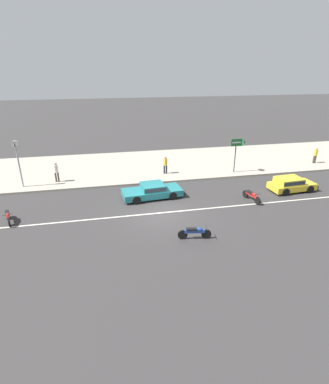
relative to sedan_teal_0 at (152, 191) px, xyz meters
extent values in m
plane|color=#383535|center=(0.15, -2.67, -0.54)|extent=(160.00, 160.00, 0.00)
cube|color=silver|center=(0.15, -2.67, -0.53)|extent=(50.40, 0.14, 0.01)
cube|color=#ADA393|center=(0.15, 7.72, -0.46)|extent=(68.00, 10.00, 0.15)
cube|color=teal|center=(-0.04, 0.00, -0.13)|extent=(4.50, 2.15, 0.48)
cube|color=teal|center=(0.01, 0.00, 0.32)|extent=(1.77, 1.73, 0.42)
cube|color=#28333D|center=(0.01, 0.00, 0.32)|extent=(1.71, 1.76, 0.27)
cube|color=black|center=(2.18, 0.20, -0.23)|extent=(0.27, 1.73, 0.28)
cube|color=white|center=(2.09, 0.81, -0.02)|extent=(0.10, 0.25, 0.14)
cube|color=white|center=(2.20, -0.42, -0.02)|extent=(0.10, 0.25, 0.14)
cylinder|color=black|center=(1.23, 0.95, -0.24)|extent=(0.62, 0.27, 0.60)
cylinder|color=black|center=(1.38, -0.72, -0.24)|extent=(0.62, 0.27, 0.60)
cylinder|color=black|center=(-1.46, 0.71, -0.24)|extent=(0.62, 0.27, 0.60)
cylinder|color=black|center=(-1.31, -0.96, -0.24)|extent=(0.62, 0.27, 0.60)
cube|color=yellow|center=(10.91, -0.96, -0.13)|extent=(3.59, 1.79, 0.48)
cube|color=yellow|center=(10.56, -0.98, 0.34)|extent=(2.01, 1.54, 0.46)
cube|color=#28333D|center=(10.56, -0.98, 0.34)|extent=(1.93, 1.56, 0.29)
cube|color=black|center=(12.71, -0.85, -0.23)|extent=(0.21, 1.55, 0.28)
cube|color=white|center=(12.64, -0.30, -0.02)|extent=(0.09, 0.24, 0.14)
cube|color=white|center=(12.71, -1.40, -0.02)|extent=(0.09, 0.24, 0.14)
cylinder|color=black|center=(11.95, -0.14, -0.24)|extent=(0.61, 0.26, 0.60)
cylinder|color=black|center=(12.04, -1.64, -0.24)|extent=(0.61, 0.26, 0.60)
cylinder|color=black|center=(9.78, -0.27, -0.24)|extent=(0.61, 0.26, 0.60)
cylinder|color=black|center=(9.88, -1.77, -0.24)|extent=(0.61, 0.26, 0.60)
cylinder|color=black|center=(-9.30, -2.57, -0.26)|extent=(0.27, 0.56, 0.56)
cylinder|color=black|center=(-9.67, -1.42, -0.26)|extent=(0.27, 0.56, 0.56)
cube|color=red|center=(-9.49, -2.00, -0.06)|extent=(0.44, 1.02, 0.18)
cube|color=black|center=(-9.53, -1.85, 0.08)|extent=(0.39, 0.59, 0.12)
ellipsoid|color=red|center=(-9.42, -2.20, 0.06)|extent=(0.35, 0.45, 0.22)
cylinder|color=#232326|center=(-9.31, -2.54, 0.24)|extent=(0.54, 0.20, 0.03)
cylinder|color=black|center=(7.06, -2.75, -0.26)|extent=(0.22, 0.57, 0.56)
cylinder|color=black|center=(6.76, -1.46, -0.26)|extent=(0.22, 0.57, 0.56)
cube|color=red|center=(6.91, -2.10, -0.06)|extent=(0.39, 1.13, 0.18)
cube|color=black|center=(6.87, -1.94, 0.08)|extent=(0.37, 0.64, 0.12)
ellipsoid|color=red|center=(6.96, -2.33, 0.06)|extent=(0.32, 0.44, 0.22)
cylinder|color=#232326|center=(7.05, -2.72, 0.24)|extent=(0.55, 0.15, 0.03)
cylinder|color=black|center=(2.00, -6.36, -0.26)|extent=(0.57, 0.19, 0.56)
cylinder|color=black|center=(0.67, -6.14, -0.26)|extent=(0.57, 0.19, 0.56)
cube|color=#23479E|center=(1.34, -6.25, -0.06)|extent=(1.15, 0.32, 0.18)
cube|color=black|center=(1.17, -6.22, 0.08)|extent=(0.64, 0.33, 0.12)
ellipsoid|color=#23479E|center=(1.57, -6.29, 0.06)|extent=(0.43, 0.30, 0.22)
cylinder|color=#232326|center=(1.97, -6.35, 0.24)|extent=(0.12, 0.56, 0.03)
cylinder|color=#9E9EA3|center=(-9.85, 3.88, 1.17)|extent=(0.12, 0.12, 3.10)
cylinder|color=#9E9EA3|center=(-9.85, 3.88, 3.03)|extent=(0.63, 0.18, 0.63)
cylinder|color=white|center=(-9.85, 3.78, 3.03)|extent=(0.55, 0.02, 0.55)
cylinder|color=white|center=(-9.85, 3.97, 3.03)|extent=(0.55, 0.02, 0.55)
cube|color=black|center=(-9.85, 3.77, 3.03)|extent=(0.12, 0.01, 0.28)
cube|color=black|center=(-9.85, 3.77, 3.03)|extent=(0.15, 0.01, 0.44)
cylinder|color=#4C4C51|center=(8.15, 3.78, 0.83)|extent=(0.10, 0.10, 2.42)
cube|color=#236638|center=(8.15, 3.74, 2.36)|extent=(1.02, 0.06, 0.64)
cone|color=#236638|center=(8.84, 3.74, 2.36)|extent=(0.36, 0.71, 0.71)
cube|color=white|center=(8.15, 3.71, 2.36)|extent=(0.82, 0.01, 0.10)
cylinder|color=#4C4238|center=(17.03, 4.73, 0.00)|extent=(0.14, 0.14, 0.78)
cylinder|color=#4C4238|center=(17.23, 4.73, 0.00)|extent=(0.14, 0.14, 0.78)
cylinder|color=gold|center=(17.13, 4.73, 0.68)|extent=(0.34, 0.34, 0.58)
sphere|color=#D6AD89|center=(17.13, 4.73, 1.08)|extent=(0.21, 0.21, 0.21)
cylinder|color=#4C4238|center=(-7.38, 4.49, 0.03)|extent=(0.14, 0.14, 0.82)
cylinder|color=#4C4238|center=(-7.18, 4.49, 0.03)|extent=(0.14, 0.14, 0.82)
cylinder|color=silver|center=(-7.28, 4.49, 0.75)|extent=(0.34, 0.34, 0.62)
sphere|color=#D6AD89|center=(-7.28, 4.49, 1.17)|extent=(0.22, 0.22, 0.22)
cylinder|color=#232838|center=(1.87, 4.68, 0.00)|extent=(0.14, 0.14, 0.76)
cylinder|color=#232838|center=(2.07, 4.68, 0.00)|extent=(0.14, 0.14, 0.76)
cylinder|color=gold|center=(1.97, 4.68, 0.67)|extent=(0.34, 0.34, 0.57)
sphere|color=#997051|center=(1.97, 4.68, 1.06)|extent=(0.21, 0.21, 0.21)
camera|label=1|loc=(-3.33, -20.24, 8.51)|focal=28.00mm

